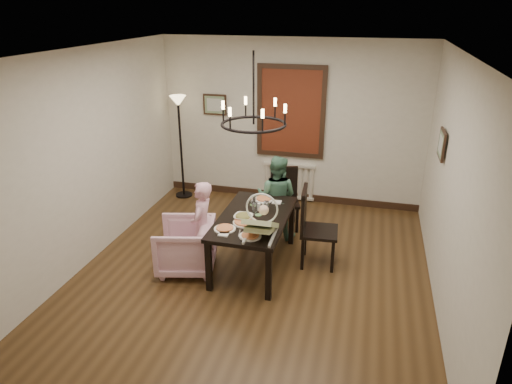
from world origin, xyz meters
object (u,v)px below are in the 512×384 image
at_px(drinking_glass, 255,208).
at_px(chair_far, 285,200).
at_px(armchair, 186,246).
at_px(elderly_woman, 202,234).
at_px(chair_right, 320,227).
at_px(floor_lamp, 181,149).
at_px(dining_table, 254,222).
at_px(baby_bouncer, 261,222).
at_px(seated_man, 276,204).

bearing_deg(drinking_glass, chair_far, 79.66).
distance_m(armchair, elderly_woman, 0.28).
bearing_deg(chair_far, armchair, -142.05).
bearing_deg(chair_right, floor_lamp, 53.09).
xyz_separation_m(dining_table, armchair, (-0.84, -0.32, -0.30)).
distance_m(dining_table, chair_right, 0.88).
distance_m(elderly_woman, baby_bouncer, 0.97).
bearing_deg(baby_bouncer, armchair, 169.19).
relative_size(dining_table, armchair, 2.07).
relative_size(seated_man, baby_bouncer, 1.87).
xyz_separation_m(chair_right, baby_bouncer, (-0.62, -0.75, 0.36)).
bearing_deg(dining_table, floor_lamp, 133.46).
distance_m(chair_right, seated_man, 0.98).
relative_size(armchair, baby_bouncer, 1.33).
height_order(chair_right, seated_man, chair_right).
bearing_deg(baby_bouncer, chair_right, 49.26).
relative_size(seated_man, floor_lamp, 0.58).
bearing_deg(chair_right, chair_far, 30.61).
xyz_separation_m(chair_far, seated_man, (-0.08, -0.28, 0.05)).
bearing_deg(chair_far, chair_right, -73.23).
bearing_deg(chair_far, floor_lamp, 140.69).
bearing_deg(baby_bouncer, elderly_woman, 161.58).
distance_m(drinking_glass, floor_lamp, 2.65).
bearing_deg(drinking_glass, seated_man, 81.47).
xyz_separation_m(dining_table, baby_bouncer, (0.22, -0.50, 0.27)).
bearing_deg(seated_man, floor_lamp, -23.26).
height_order(chair_far, seated_man, seated_man).
xyz_separation_m(chair_far, baby_bouncer, (0.03, -1.69, 0.43)).
bearing_deg(floor_lamp, armchair, -66.41).
bearing_deg(elderly_woman, floor_lamp, -152.20).
xyz_separation_m(dining_table, seated_man, (0.11, 0.91, -0.11)).
distance_m(seated_man, floor_lamp, 2.28).
bearing_deg(armchair, floor_lamp, -169.84).
distance_m(seated_man, drinking_glass, 0.87).
bearing_deg(floor_lamp, seated_man, -28.90).
distance_m(armchair, floor_lamp, 2.59).
height_order(chair_far, floor_lamp, floor_lamp).
bearing_deg(chair_right, drinking_glass, 96.68).
xyz_separation_m(armchair, floor_lamp, (-1.01, 2.32, 0.56)).
relative_size(armchair, elderly_woman, 0.74).
height_order(drinking_glass, floor_lamp, floor_lamp).
relative_size(drinking_glass, floor_lamp, 0.08).
height_order(chair_far, drinking_glass, chair_far).
xyz_separation_m(dining_table, chair_far, (0.19, 1.19, -0.16)).
bearing_deg(drinking_glass, baby_bouncer, -68.90).
bearing_deg(armchair, baby_bouncer, 67.11).
relative_size(baby_bouncer, drinking_glass, 4.01).
distance_m(dining_table, armchair, 0.95).
height_order(chair_right, armchair, chair_right).
bearing_deg(elderly_woman, seated_man, 146.29).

